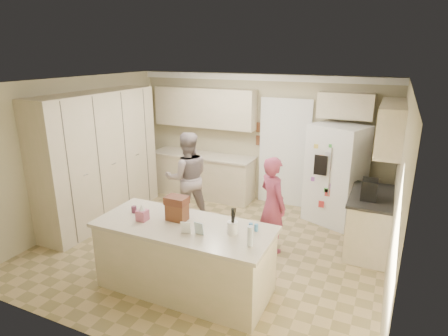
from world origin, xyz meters
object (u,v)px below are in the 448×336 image
at_px(dollhouse_body, 177,212).
at_px(refrigerator, 336,175).
at_px(utensil_crock, 233,227).
at_px(tissue_box, 142,215).
at_px(coffee_maker, 369,189).
at_px(teen_girl, 272,204).
at_px(island_base, 185,259).
at_px(teen_boy, 187,178).

bearing_deg(dollhouse_body, refrigerator, 61.01).
relative_size(utensil_crock, tissue_box, 1.07).
xyz_separation_m(coffee_maker, tissue_box, (-2.60, -2.00, -0.07)).
bearing_deg(teen_girl, island_base, 102.21).
relative_size(refrigerator, coffee_maker, 6.00).
distance_m(refrigerator, tissue_box, 3.63).
bearing_deg(coffee_maker, dollhouse_body, -140.71).
relative_size(refrigerator, tissue_box, 12.86).
bearing_deg(teen_girl, dollhouse_body, 95.88).
bearing_deg(coffee_maker, teen_boy, -179.26).
height_order(dollhouse_body, teen_boy, teen_boy).
bearing_deg(island_base, teen_boy, 118.60).
relative_size(coffee_maker, utensil_crock, 2.00).
bearing_deg(utensil_crock, teen_boy, 132.60).
distance_m(refrigerator, teen_girl, 1.64).
xyz_separation_m(island_base, utensil_crock, (0.65, 0.05, 0.56)).
bearing_deg(tissue_box, coffee_maker, 37.57).
bearing_deg(teen_girl, utensil_crock, 125.55).
height_order(teen_boy, teen_girl, teen_boy).
relative_size(refrigerator, teen_boy, 1.08).
bearing_deg(tissue_box, refrigerator, 57.01).
bearing_deg(island_base, teen_girl, 64.28).
bearing_deg(island_base, coffee_maker, 42.83).
bearing_deg(refrigerator, island_base, -93.41).
bearing_deg(refrigerator, teen_girl, -93.53).
relative_size(island_base, utensil_crock, 14.67).
height_order(coffee_maker, utensil_crock, coffee_maker).
xyz_separation_m(dollhouse_body, teen_boy, (-0.86, 1.76, -0.20)).
distance_m(utensil_crock, tissue_box, 1.21).
height_order(coffee_maker, island_base, coffee_maker).
bearing_deg(island_base, dollhouse_body, 146.31).
bearing_deg(dollhouse_body, coffee_maker, 39.29).
height_order(island_base, teen_boy, teen_boy).
height_order(refrigerator, coffee_maker, refrigerator).
bearing_deg(refrigerator, teen_boy, -133.65).
distance_m(refrigerator, utensil_crock, 3.00).
relative_size(coffee_maker, teen_girl, 0.20).
bearing_deg(refrigerator, utensil_crock, -82.57).
bearing_deg(teen_boy, island_base, 81.99).
relative_size(tissue_box, teen_boy, 0.08).
bearing_deg(teen_girl, teen_boy, 25.24).
bearing_deg(coffee_maker, refrigerator, 120.94).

